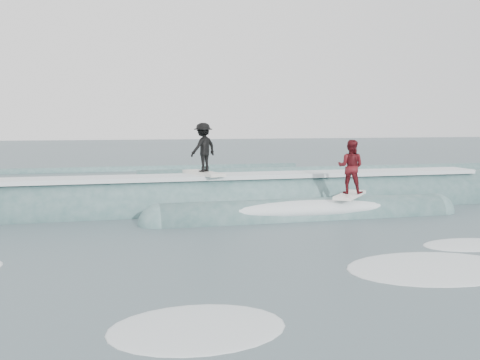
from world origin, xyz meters
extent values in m
plane|color=#3B5256|center=(0.00, 0.00, 0.00)|extent=(160.00, 160.00, 0.00)
cylinder|color=#3A6262|center=(0.00, 6.76, 0.00)|extent=(19.46, 2.12, 2.12)
sphere|color=#3A6262|center=(9.73, 6.76, 0.00)|extent=(2.12, 2.12, 2.12)
cylinder|color=#3A6262|center=(1.80, 4.56, 0.00)|extent=(9.00, 1.24, 1.24)
sphere|color=#3A6262|center=(-2.70, 4.56, 0.00)|extent=(1.24, 1.24, 1.24)
sphere|color=#3A6262|center=(6.30, 4.56, 0.00)|extent=(1.24, 1.24, 1.24)
cube|color=silver|center=(0.00, 6.76, 1.13)|extent=(18.00, 1.30, 0.14)
ellipsoid|color=silver|center=(1.80, 4.56, 0.30)|extent=(7.60, 1.30, 0.60)
cube|color=silver|center=(-1.00, 6.76, 1.25)|extent=(1.16, 2.07, 0.10)
imported|color=black|center=(-1.00, 6.76, 2.11)|extent=(1.20, 1.10, 1.62)
cube|color=white|center=(3.25, 4.56, 0.67)|extent=(1.71, 1.88, 0.10)
imported|color=#530F14|center=(3.25, 4.56, 1.56)|extent=(1.03, 0.99, 1.68)
ellipsoid|color=silver|center=(4.28, 0.21, 0.00)|extent=(2.43, 1.66, 0.10)
ellipsoid|color=silver|center=(2.23, -1.37, 0.00)|extent=(3.47, 2.36, 0.10)
ellipsoid|color=silver|center=(-2.95, -3.33, 0.00)|extent=(2.29, 1.56, 0.10)
cylinder|color=#3A6262|center=(8.46, 18.00, 0.00)|extent=(22.00, 0.80, 0.80)
cylinder|color=#3A6262|center=(-3.21, 22.00, 0.00)|extent=(22.00, 0.60, 0.60)
camera|label=1|loc=(-4.17, -10.65, 2.95)|focal=40.00mm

